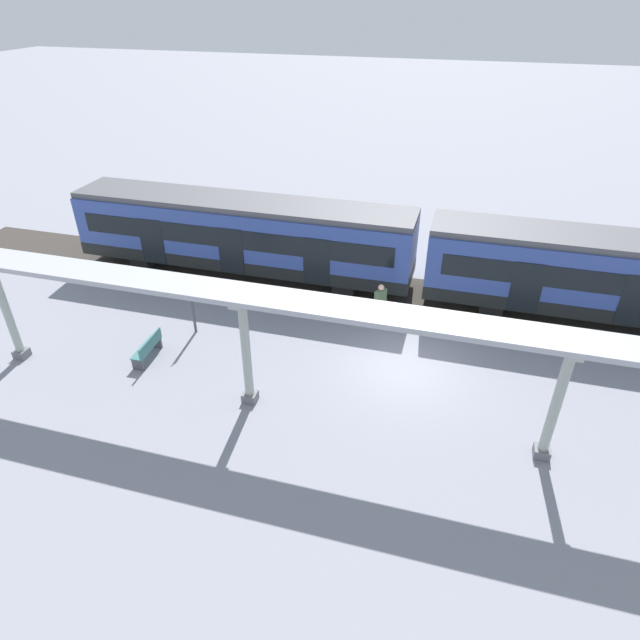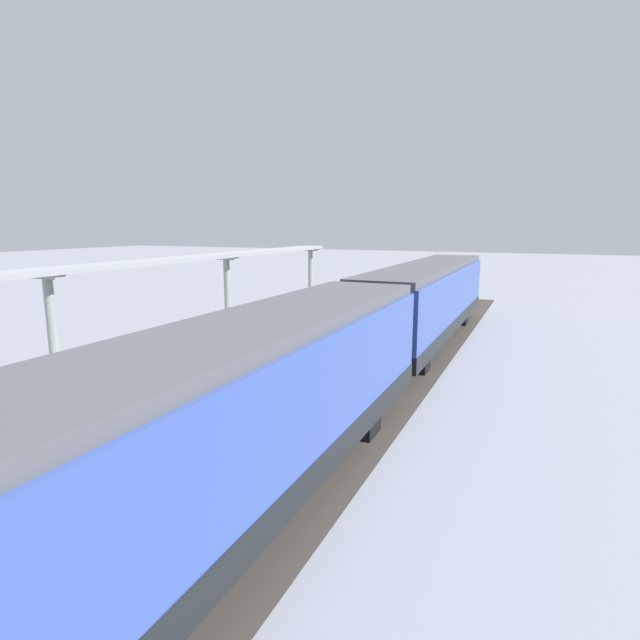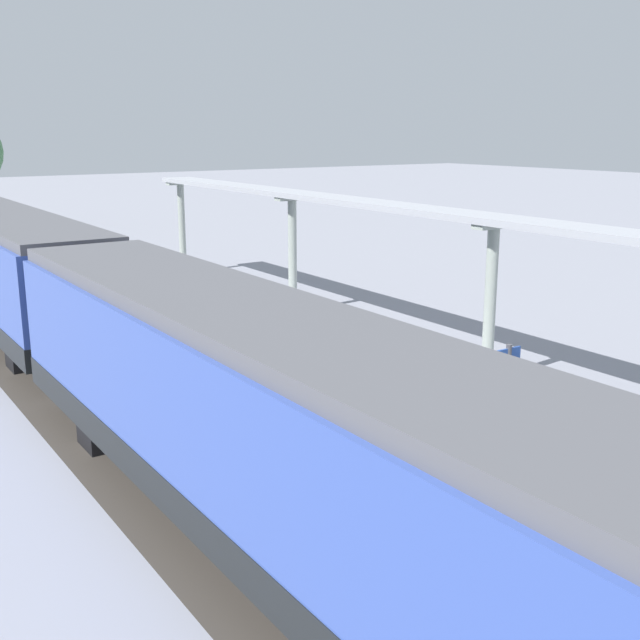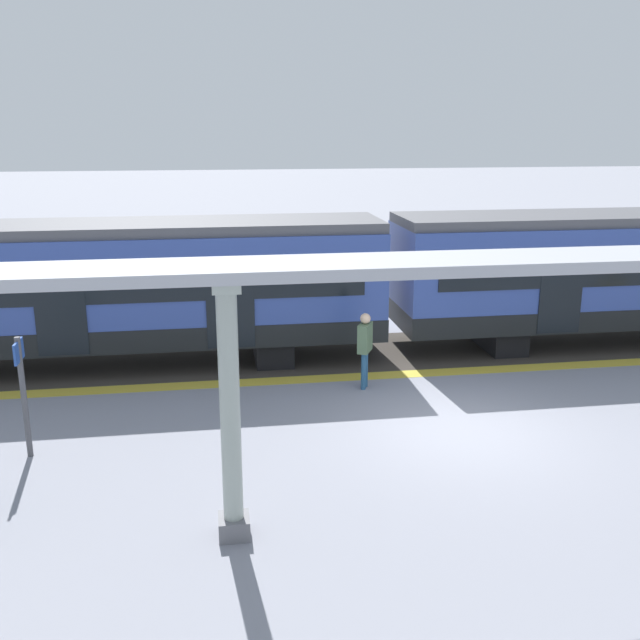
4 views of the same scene
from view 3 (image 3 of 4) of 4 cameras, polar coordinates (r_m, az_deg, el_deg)
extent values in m
plane|color=gray|center=(20.62, -2.91, -2.74)|extent=(176.00, 176.00, 0.00)
cube|color=gold|center=(19.23, -11.27, -4.22)|extent=(0.49, 33.28, 0.01)
cube|color=#38332D|center=(18.66, -16.52, -5.10)|extent=(3.20, 45.28, 0.01)
cube|color=#344D9E|center=(11.04, -4.45, -7.03)|extent=(2.60, 14.93, 2.60)
cube|color=black|center=(11.44, -4.35, -11.84)|extent=(2.63, 14.95, 0.55)
cube|color=#515156|center=(10.62, -4.59, 0.15)|extent=(2.39, 14.93, 0.24)
cube|color=black|center=(11.60, 1.19, -4.33)|extent=(0.03, 13.74, 0.84)
cube|color=black|center=(9.25, 14.98, -13.50)|extent=(0.04, 1.10, 2.00)
cube|color=black|center=(11.79, 1.20, -6.92)|extent=(0.04, 1.10, 2.00)
cube|color=black|center=(14.84, -7.10, -2.64)|extent=(0.04, 1.10, 2.00)
cube|color=black|center=(15.69, -13.03, -7.25)|extent=(2.21, 0.90, 0.64)
cube|color=#344D9E|center=(25.37, -22.04, 3.88)|extent=(2.60, 14.93, 2.60)
cube|color=black|center=(25.54, -21.83, 1.62)|extent=(2.63, 14.95, 0.55)
cube|color=#515156|center=(25.19, -22.33, 7.06)|extent=(2.39, 14.93, 0.24)
cube|color=black|center=(25.61, -19.23, 4.91)|extent=(0.03, 13.74, 0.84)
cube|color=black|center=(22.16, -16.59, 2.36)|extent=(0.04, 1.10, 2.00)
cube|color=black|center=(25.70, -19.12, 3.68)|extent=(0.04, 1.10, 2.00)
cube|color=black|center=(29.29, -21.04, 4.67)|extent=(0.04, 1.10, 2.00)
cube|color=black|center=(21.14, -18.88, -2.17)|extent=(2.21, 0.90, 0.64)
cube|color=slate|center=(19.06, 12.06, -3.96)|extent=(0.44, 0.44, 0.30)
cylinder|color=#9FA99F|center=(18.60, 12.34, 1.42)|extent=(0.28, 0.28, 3.36)
cube|color=#9FA99F|center=(18.31, 12.61, 6.75)|extent=(1.10, 0.36, 0.12)
cube|color=slate|center=(25.67, -1.99, 0.91)|extent=(0.44, 0.44, 0.30)
cylinder|color=#9FA99F|center=(25.32, -2.03, 4.95)|extent=(0.28, 0.28, 3.36)
cube|color=#9FA99F|center=(25.11, -2.06, 8.88)|extent=(1.10, 0.36, 0.12)
cube|color=slate|center=(33.20, -9.93, 3.66)|extent=(0.44, 0.44, 0.30)
cylinder|color=#9FA99F|center=(32.94, -10.06, 6.80)|extent=(0.28, 0.28, 3.36)
cube|color=#9FA99F|center=(32.78, -10.19, 9.82)|extent=(1.10, 0.36, 0.12)
cube|color=#A8AAB2|center=(21.53, 4.14, 8.41)|extent=(1.20, 26.86, 0.16)
cube|color=#3A7474|center=(15.54, 20.65, -7.54)|extent=(1.52, 0.52, 0.04)
cube|color=#3A7474|center=(15.56, 20.13, -6.61)|extent=(1.50, 0.14, 0.40)
cube|color=#4C4C51|center=(16.16, 21.89, -7.71)|extent=(0.12, 0.40, 0.42)
cube|color=#4C4C51|center=(15.10, 19.18, -8.99)|extent=(0.12, 0.40, 0.42)
cube|color=gold|center=(28.86, -8.25, 2.81)|extent=(1.51, 0.48, 0.04)
cube|color=gold|center=(28.99, -8.44, 3.29)|extent=(1.50, 0.10, 0.40)
cube|color=#4C4C51|center=(29.21, -7.07, 2.52)|extent=(0.11, 0.40, 0.42)
cube|color=#4C4C51|center=(28.61, -9.42, 2.20)|extent=(0.11, 0.40, 0.42)
cylinder|color=#7B695E|center=(31.41, -11.36, 3.60)|extent=(0.48, 0.48, 0.92)
cylinder|color=#4C4C51|center=(14.34, 13.42, -5.99)|extent=(0.10, 0.10, 2.20)
cube|color=#284C9E|center=(14.08, 13.61, -2.73)|extent=(0.56, 0.04, 0.36)
cylinder|color=#28567F|center=(18.22, -7.25, -3.68)|extent=(0.11, 0.11, 0.85)
cylinder|color=#28567F|center=(18.22, -7.80, -3.70)|extent=(0.11, 0.11, 0.85)
cube|color=#536D4E|center=(18.01, -7.60, -1.42)|extent=(0.55, 0.43, 0.64)
sphere|color=beige|center=(17.90, -7.64, -0.08)|extent=(0.23, 0.23, 0.23)
camera|label=1|loc=(31.64, 21.81, 22.75)|focal=30.36mm
camera|label=2|loc=(30.96, -33.65, 10.16)|focal=28.11mm
camera|label=4|loc=(25.48, 27.77, 11.75)|focal=40.01mm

